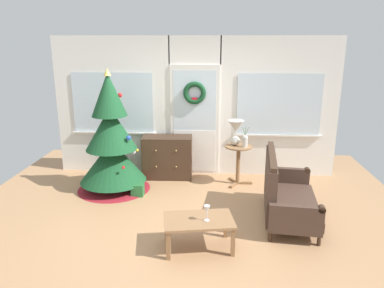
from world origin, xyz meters
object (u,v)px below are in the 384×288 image
object	(u,v)px
christmas_tree	(112,145)
coffee_table	(199,223)
flower_vase	(245,140)
dresser_cabinet	(167,157)
side_table	(238,157)
gift_box	(138,190)
table_lamp	(236,129)
wine_glass	(207,210)
settee_sofa	(284,194)

from	to	relation	value
christmas_tree	coffee_table	distance (m)	2.40
flower_vase	dresser_cabinet	bearing A→B (deg)	167.29
side_table	flower_vase	bearing A→B (deg)	-30.96
side_table	flower_vase	world-z (taller)	flower_vase
flower_vase	gift_box	size ratio (longest dim) A/B	1.77
christmas_tree	dresser_cabinet	xyz separation A→B (m)	(0.85, 0.62, -0.39)
dresser_cabinet	side_table	xyz separation A→B (m)	(1.29, -0.25, 0.11)
christmas_tree	flower_vase	world-z (taller)	christmas_tree
table_lamp	wine_glass	xyz separation A→B (m)	(-0.43, -2.22, -0.46)
flower_vase	wine_glass	size ratio (longest dim) A/B	1.79
dresser_cabinet	coffee_table	distance (m)	2.50
settee_sofa	wine_glass	bearing A→B (deg)	-139.70
christmas_tree	settee_sofa	size ratio (longest dim) A/B	1.32
side_table	coffee_table	distance (m)	2.23
flower_vase	settee_sofa	bearing A→B (deg)	-68.82
dresser_cabinet	coffee_table	size ratio (longest dim) A/B	1.00
side_table	table_lamp	bearing A→B (deg)	146.31
flower_vase	coffee_table	world-z (taller)	flower_vase
dresser_cabinet	settee_sofa	xyz separation A→B (m)	(1.86, -1.53, -0.01)
settee_sofa	coffee_table	size ratio (longest dim) A/B	1.69
side_table	christmas_tree	bearing A→B (deg)	-170.18
settee_sofa	gift_box	distance (m)	2.35
table_lamp	coffee_table	xyz separation A→B (m)	(-0.53, -2.18, -0.66)
settee_sofa	side_table	xyz separation A→B (m)	(-0.57, 1.28, 0.12)
christmas_tree	wine_glass	size ratio (longest dim) A/B	10.49
table_lamp	coffee_table	bearing A→B (deg)	-103.60
table_lamp	flower_vase	size ratio (longest dim) A/B	1.26
christmas_tree	coffee_table	bearing A→B (deg)	-48.97
christmas_tree	dresser_cabinet	world-z (taller)	christmas_tree
table_lamp	wine_glass	size ratio (longest dim) A/B	2.26
coffee_table	gift_box	world-z (taller)	coffee_table
christmas_tree	side_table	bearing A→B (deg)	9.82
coffee_table	wine_glass	bearing A→B (deg)	-18.04
table_lamp	gift_box	world-z (taller)	table_lamp
christmas_tree	side_table	world-z (taller)	christmas_tree
settee_sofa	gift_box	world-z (taller)	settee_sofa
flower_vase	gift_box	distance (m)	1.99
flower_vase	coffee_table	distance (m)	2.25
settee_sofa	table_lamp	bearing A→B (deg)	115.62
gift_box	settee_sofa	bearing A→B (deg)	-16.29
coffee_table	gift_box	bearing A→B (deg)	125.32
flower_vase	table_lamp	bearing A→B (deg)	147.99
table_lamp	settee_sofa	bearing A→B (deg)	-64.38
settee_sofa	flower_vase	xyz separation A→B (m)	(-0.47, 1.22, 0.44)
christmas_tree	settee_sofa	distance (m)	2.88
side_table	wine_glass	size ratio (longest dim) A/B	3.61
dresser_cabinet	settee_sofa	world-z (taller)	settee_sofa
coffee_table	wine_glass	world-z (taller)	wine_glass
settee_sofa	side_table	world-z (taller)	settee_sofa
christmas_tree	flower_vase	size ratio (longest dim) A/B	5.84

